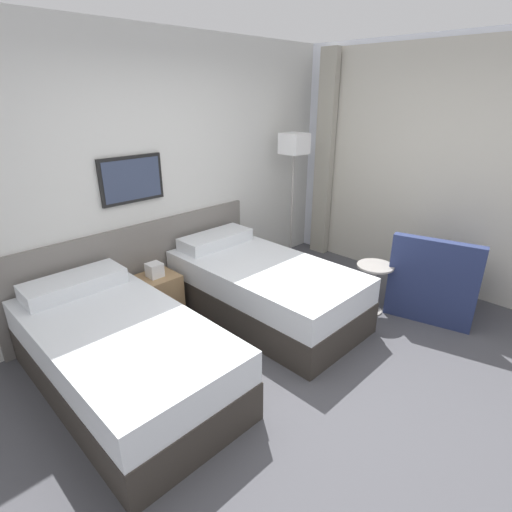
{
  "coord_description": "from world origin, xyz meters",
  "views": [
    {
      "loc": [
        -2.14,
        -1.54,
        2.13
      ],
      "look_at": [
        0.29,
        0.89,
        0.71
      ],
      "focal_mm": 28.0,
      "sensor_mm": 36.0,
      "label": 1
    }
  ],
  "objects_px": {
    "floor_lamp": "(294,153)",
    "side_table": "(374,280)",
    "nightstand": "(157,295)",
    "armchair": "(434,285)",
    "bed_near_window": "(263,288)",
    "bed_near_door": "(121,354)"
  },
  "relations": [
    {
      "from": "nightstand",
      "to": "floor_lamp",
      "type": "bearing_deg",
      "value": -2.78
    },
    {
      "from": "nightstand",
      "to": "floor_lamp",
      "type": "xyz_separation_m",
      "value": [
        1.97,
        -0.1,
        1.22
      ]
    },
    {
      "from": "side_table",
      "to": "armchair",
      "type": "xyz_separation_m",
      "value": [
        0.47,
        -0.43,
        -0.07
      ]
    },
    {
      "from": "nightstand",
      "to": "bed_near_window",
      "type": "bearing_deg",
      "value": -43.93
    },
    {
      "from": "side_table",
      "to": "armchair",
      "type": "height_order",
      "value": "armchair"
    },
    {
      "from": "bed_near_door",
      "to": "nightstand",
      "type": "xyz_separation_m",
      "value": [
        0.78,
        0.75,
        -0.06
      ]
    },
    {
      "from": "bed_near_door",
      "to": "armchair",
      "type": "distance_m",
      "value": 3.09
    },
    {
      "from": "bed_near_door",
      "to": "floor_lamp",
      "type": "bearing_deg",
      "value": 13.33
    },
    {
      "from": "bed_near_window",
      "to": "floor_lamp",
      "type": "distance_m",
      "value": 1.79
    },
    {
      "from": "bed_near_window",
      "to": "armchair",
      "type": "bearing_deg",
      "value": -42.6
    },
    {
      "from": "bed_near_door",
      "to": "armchair",
      "type": "relative_size",
      "value": 2.05
    },
    {
      "from": "floor_lamp",
      "to": "side_table",
      "type": "height_order",
      "value": "floor_lamp"
    },
    {
      "from": "floor_lamp",
      "to": "side_table",
      "type": "distance_m",
      "value": 1.83
    },
    {
      "from": "side_table",
      "to": "armchair",
      "type": "distance_m",
      "value": 0.64
    },
    {
      "from": "armchair",
      "to": "bed_near_window",
      "type": "bearing_deg",
      "value": 33.14
    },
    {
      "from": "bed_near_window",
      "to": "floor_lamp",
      "type": "bearing_deg",
      "value": 28.54
    },
    {
      "from": "floor_lamp",
      "to": "armchair",
      "type": "height_order",
      "value": "floor_lamp"
    },
    {
      "from": "side_table",
      "to": "armchair",
      "type": "bearing_deg",
      "value": -42.09
    },
    {
      "from": "bed_near_door",
      "to": "bed_near_window",
      "type": "bearing_deg",
      "value": 0.0
    },
    {
      "from": "bed_near_window",
      "to": "nightstand",
      "type": "height_order",
      "value": "bed_near_window"
    },
    {
      "from": "bed_near_window",
      "to": "nightstand",
      "type": "relative_size",
      "value": 3.45
    },
    {
      "from": "floor_lamp",
      "to": "side_table",
      "type": "relative_size",
      "value": 3.2
    }
  ]
}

